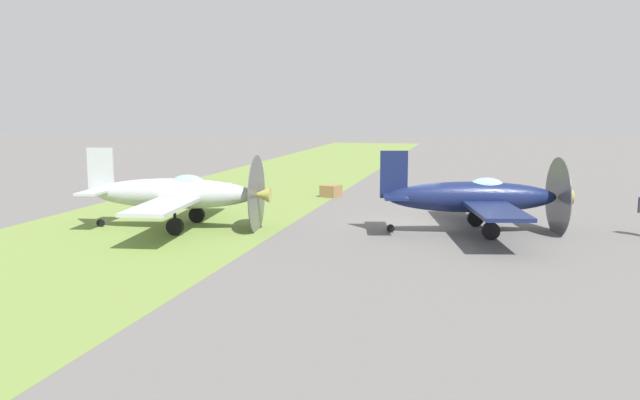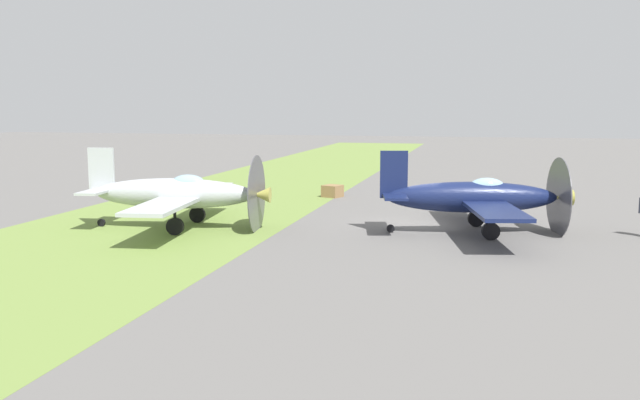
# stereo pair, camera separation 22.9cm
# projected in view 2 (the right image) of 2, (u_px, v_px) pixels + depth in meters

# --- Properties ---
(ground_plane) EXTENTS (160.00, 160.00, 0.00)m
(ground_plane) POSITION_uv_depth(u_px,v_px,m) (407.00, 227.00, 27.86)
(ground_plane) COLOR #605E5B
(grass_verge) EXTENTS (120.00, 11.00, 0.01)m
(grass_verge) POSITION_uv_depth(u_px,v_px,m) (175.00, 217.00, 30.26)
(grass_verge) COLOR olive
(grass_verge) RESTS_ON ground
(airplane_lead) EXTENTS (9.38, 7.49, 3.32)m
(airplane_lead) POSITION_uv_depth(u_px,v_px,m) (475.00, 197.00, 26.37)
(airplane_lead) COLOR #141E47
(airplane_lead) RESTS_ON ground
(airplane_wingman) EXTENTS (9.47, 7.52, 3.36)m
(airplane_wingman) POSITION_uv_depth(u_px,v_px,m) (178.00, 194.00, 27.36)
(airplane_wingman) COLOR #B2B7BC
(airplane_wingman) RESTS_ON ground
(supply_crate) EXTENTS (1.15, 1.15, 0.64)m
(supply_crate) POSITION_uv_depth(u_px,v_px,m) (332.00, 191.00, 36.81)
(supply_crate) COLOR olive
(supply_crate) RESTS_ON ground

